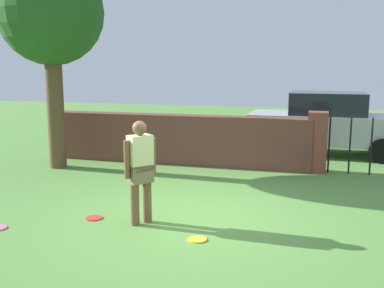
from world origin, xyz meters
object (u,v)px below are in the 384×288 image
(tree, at_px, (51,15))
(person, at_px, (140,168))
(frisbee_red, at_px, (94,218))
(frisbee_yellow, at_px, (197,239))
(car, at_px, (327,123))

(tree, relative_size, person, 3.02)
(frisbee_red, bearing_deg, tree, 129.64)
(tree, bearing_deg, frisbee_yellow, -38.75)
(tree, distance_m, person, 5.38)
(person, relative_size, frisbee_red, 6.00)
(tree, xyz_separation_m, person, (3.44, -3.15, -2.70))
(person, xyz_separation_m, car, (2.86, 6.60, -0.04))
(car, relative_size, frisbee_yellow, 15.67)
(person, distance_m, car, 7.19)
(car, distance_m, frisbee_yellow, 7.31)
(frisbee_red, relative_size, frisbee_yellow, 1.00)
(car, bearing_deg, frisbee_red, -118.05)
(tree, bearing_deg, frisbee_red, -50.36)
(tree, height_order, frisbee_yellow, tree)
(car, xyz_separation_m, frisbee_yellow, (-1.84, -7.02, -0.85))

